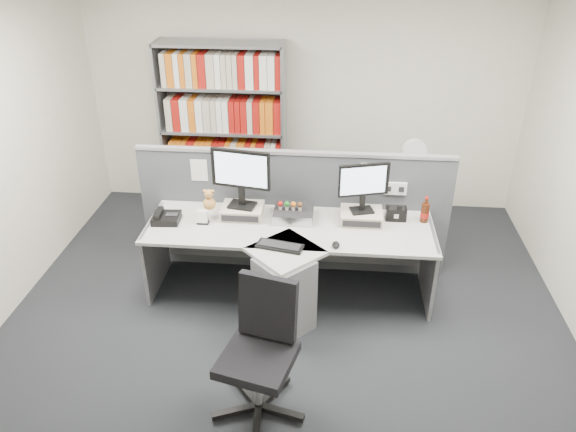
# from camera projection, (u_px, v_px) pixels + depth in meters

# --- Properties ---
(ground) EXTENTS (5.50, 5.50, 0.00)m
(ground) POSITION_uv_depth(u_px,v_px,m) (281.00, 349.00, 4.66)
(ground) COLOR #26292D
(ground) RESTS_ON ground
(room_shell) EXTENTS (5.04, 5.54, 2.72)m
(room_shell) POSITION_uv_depth(u_px,v_px,m) (280.00, 150.00, 3.79)
(room_shell) COLOR silver
(room_shell) RESTS_ON ground
(partition) EXTENTS (3.00, 0.08, 1.27)m
(partition) POSITION_uv_depth(u_px,v_px,m) (294.00, 211.00, 5.44)
(partition) COLOR #494C53
(partition) RESTS_ON ground
(desk) EXTENTS (2.60, 1.20, 0.72)m
(desk) POSITION_uv_depth(u_px,v_px,m) (287.00, 264.00, 4.96)
(desk) COLOR #B1B2AB
(desk) RESTS_ON ground
(monitor_riser_left) EXTENTS (0.38, 0.31, 0.10)m
(monitor_riser_left) POSITION_uv_depth(u_px,v_px,m) (242.00, 211.00, 5.18)
(monitor_riser_left) COLOR #BFB29E
(monitor_riser_left) RESTS_ON desk
(monitor_riser_right) EXTENTS (0.38, 0.31, 0.10)m
(monitor_riser_right) POSITION_uv_depth(u_px,v_px,m) (361.00, 216.00, 5.09)
(monitor_riser_right) COLOR #BFB29E
(monitor_riser_right) RESTS_ON desk
(monitor_left) EXTENTS (0.54, 0.21, 0.56)m
(monitor_left) POSITION_uv_depth(u_px,v_px,m) (241.00, 174.00, 4.99)
(monitor_left) COLOR black
(monitor_left) RESTS_ON monitor_riser_left
(monitor_right) EXTENTS (0.45, 0.20, 0.47)m
(monitor_right) POSITION_uv_depth(u_px,v_px,m) (364.00, 184.00, 4.93)
(monitor_right) COLOR black
(monitor_right) RESTS_ON monitor_riser_right
(desktop_pc) EXTENTS (0.36, 0.32, 0.09)m
(desktop_pc) POSITION_uv_depth(u_px,v_px,m) (293.00, 214.00, 5.14)
(desktop_pc) COLOR black
(desktop_pc) RESTS_ON desk
(figurines) EXTENTS (0.23, 0.05, 0.09)m
(figurines) POSITION_uv_depth(u_px,v_px,m) (290.00, 205.00, 5.08)
(figurines) COLOR #BFB29E
(figurines) RESTS_ON desktop_pc
(keyboard) EXTENTS (0.42, 0.23, 0.03)m
(keyboard) POSITION_uv_depth(u_px,v_px,m) (280.00, 246.00, 4.71)
(keyboard) COLOR black
(keyboard) RESTS_ON desk
(mouse) EXTENTS (0.07, 0.10, 0.04)m
(mouse) POSITION_uv_depth(u_px,v_px,m) (336.00, 245.00, 4.71)
(mouse) COLOR black
(mouse) RESTS_ON desk
(desk_phone) EXTENTS (0.25, 0.23, 0.10)m
(desk_phone) POSITION_uv_depth(u_px,v_px,m) (166.00, 218.00, 5.09)
(desk_phone) COLOR black
(desk_phone) RESTS_ON desk
(desk_calendar) EXTENTS (0.11, 0.08, 0.13)m
(desk_calendar) POSITION_uv_depth(u_px,v_px,m) (203.00, 218.00, 5.05)
(desk_calendar) COLOR black
(desk_calendar) RESTS_ON desk
(plush_toy) EXTENTS (0.12, 0.12, 0.20)m
(plush_toy) POSITION_uv_depth(u_px,v_px,m) (209.00, 201.00, 5.06)
(plush_toy) COLOR #BE863F
(plush_toy) RESTS_ON monitor_riser_left
(speaker) EXTENTS (0.19, 0.10, 0.13)m
(speaker) POSITION_uv_depth(u_px,v_px,m) (396.00, 214.00, 5.11)
(speaker) COLOR black
(speaker) RESTS_ON desk
(cola_bottle) EXTENTS (0.08, 0.08, 0.25)m
(cola_bottle) POSITION_uv_depth(u_px,v_px,m) (425.00, 213.00, 5.06)
(cola_bottle) COLOR #3F190A
(cola_bottle) RESTS_ON desk
(shelving_unit) EXTENTS (1.41, 0.40, 2.00)m
(shelving_unit) POSITION_uv_depth(u_px,v_px,m) (224.00, 133.00, 6.39)
(shelving_unit) COLOR gray
(shelving_unit) RESTS_ON ground
(filing_cabinet) EXTENTS (0.45, 0.61, 0.70)m
(filing_cabinet) POSITION_uv_depth(u_px,v_px,m) (407.00, 207.00, 6.14)
(filing_cabinet) COLOR gray
(filing_cabinet) RESTS_ON ground
(desk_fan) EXTENTS (0.27, 0.16, 0.45)m
(desk_fan) POSITION_uv_depth(u_px,v_px,m) (413.00, 154.00, 5.83)
(desk_fan) COLOR white
(desk_fan) RESTS_ON filing_cabinet
(office_chair) EXTENTS (0.68, 0.67, 1.02)m
(office_chair) POSITION_uv_depth(u_px,v_px,m) (261.00, 347.00, 3.90)
(office_chair) COLOR silver
(office_chair) RESTS_ON ground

